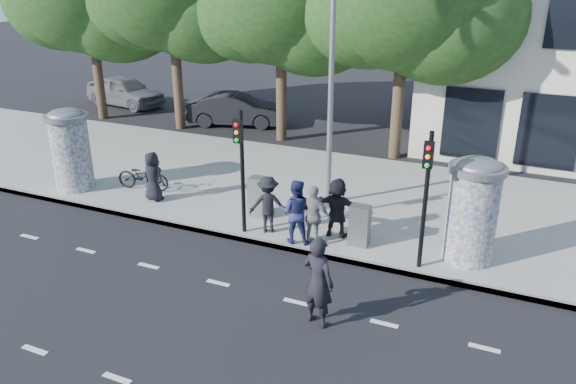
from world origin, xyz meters
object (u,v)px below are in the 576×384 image
at_px(ped_c, 296,211).
at_px(ped_e, 314,216).
at_px(ad_column_left, 70,147).
at_px(ped_f, 337,208).
at_px(ad_column_right, 473,208).
at_px(car_left, 125,91).
at_px(cabinet_right, 360,225).
at_px(cabinet_left, 259,197).
at_px(street_lamp, 331,49).
at_px(ped_d, 268,204).
at_px(car_mid, 237,110).
at_px(ped_a, 153,176).
at_px(man_road, 318,282).
at_px(traffic_pole_far, 426,188).
at_px(bicycle, 143,176).
at_px(traffic_pole_near, 241,160).

height_order(ped_c, ped_e, ped_c).
distance_m(ad_column_left, ped_f, 9.03).
bearing_deg(ad_column_right, car_left, 151.19).
bearing_deg(cabinet_right, ad_column_right, 6.79).
bearing_deg(cabinet_left, ped_e, -24.86).
height_order(ad_column_left, cabinet_left, ad_column_left).
relative_size(street_lamp, ped_e, 4.94).
distance_m(ped_d, car_left, 17.50).
bearing_deg(cabinet_right, ped_d, -174.94).
bearing_deg(car_mid, cabinet_left, -164.73).
distance_m(ped_c, car_mid, 12.52).
bearing_deg(ped_a, cabinet_left, -167.52).
bearing_deg(ped_a, car_left, -39.47).
relative_size(ped_e, ped_f, 0.98).
relative_size(ped_c, man_road, 0.88).
distance_m(traffic_pole_far, ped_e, 3.05).
relative_size(ped_f, bicycle, 0.93).
relative_size(street_lamp, cabinet_right, 7.32).
distance_m(traffic_pole_near, street_lamp, 4.07).
relative_size(ad_column_left, traffic_pole_far, 0.78).
distance_m(ped_e, car_left, 18.78).
bearing_deg(ped_f, car_mid, -50.44).
bearing_deg(ped_a, ad_column_left, 11.86).
bearing_deg(ped_f, ped_c, 40.04).
xyz_separation_m(ped_e, cabinet_right, (1.09, 0.47, -0.26)).
bearing_deg(traffic_pole_near, cabinet_right, 10.44).
bearing_deg(traffic_pole_far, ped_d, 175.38).
distance_m(street_lamp, man_road, 7.16).
bearing_deg(traffic_pole_far, car_mid, 135.98).
xyz_separation_m(ad_column_right, car_mid, (-11.57, 9.31, -0.80)).
bearing_deg(street_lamp, car_left, 149.73).
bearing_deg(ped_d, ped_a, -31.20).
relative_size(ad_column_left, traffic_pole_near, 0.78).
xyz_separation_m(traffic_pole_near, ped_f, (2.41, 0.83, -1.26)).
relative_size(traffic_pole_near, street_lamp, 0.42).
height_order(ped_c, man_road, man_road).
distance_m(ad_column_left, car_mid, 9.58).
distance_m(ped_d, ped_f, 1.87).
xyz_separation_m(traffic_pole_far, ped_e, (-2.77, 0.11, -1.27)).
relative_size(ped_d, car_left, 0.35).
height_order(ped_c, ped_d, ped_c).
xyz_separation_m(ad_column_right, traffic_pole_near, (-5.80, -0.91, 0.69)).
bearing_deg(ped_f, ped_a, -2.16).
bearing_deg(ped_e, man_road, 120.40).
bearing_deg(cabinet_right, car_left, 146.23).
relative_size(ad_column_left, ad_column_right, 1.00).
relative_size(traffic_pole_near, ped_d, 2.14).
bearing_deg(traffic_pole_near, ped_a, 165.95).
distance_m(ad_column_left, traffic_pole_far, 11.44).
relative_size(traffic_pole_far, bicycle, 1.92).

